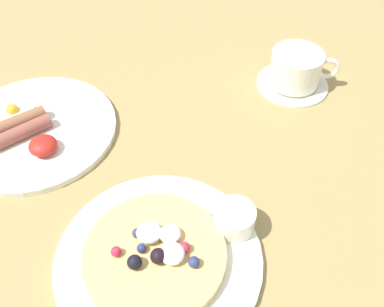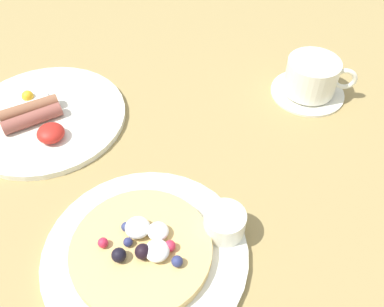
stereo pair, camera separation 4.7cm
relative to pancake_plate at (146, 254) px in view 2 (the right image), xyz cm
name	(u,v)px [view 2 (the right image)]	position (x,y,z in cm)	size (l,w,h in cm)	color
ground_plane	(163,179)	(1.67, 13.68, -2.03)	(199.93, 152.19, 3.00)	#98814C
pancake_plate	(146,254)	(0.00, 0.00, 0.00)	(25.77, 25.77, 1.06)	white
pancake_with_berries	(142,249)	(-0.34, -0.09, 1.48)	(17.53, 17.53, 3.40)	tan
syrup_ramekin	(225,223)	(10.00, 3.04, 2.26)	(5.38, 5.38, 3.36)	white
breakfast_plate	(46,117)	(-18.15, 25.41, -0.01)	(26.36, 26.36, 1.04)	white
fried_breakfast	(35,115)	(-19.22, 24.28, 1.50)	(11.60, 14.30, 2.54)	brown
coffee_saucer	(307,91)	(26.74, 31.65, -0.10)	(12.83, 12.83, 0.86)	white
coffee_cup	(312,76)	(26.88, 31.61, 3.38)	(11.86, 8.93, 5.87)	white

